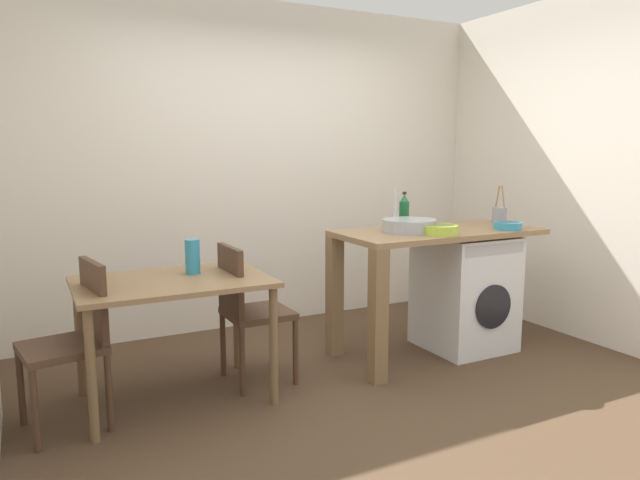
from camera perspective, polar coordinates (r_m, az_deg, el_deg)
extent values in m
plane|color=#4C3826|center=(3.70, 4.22, -14.89)|extent=(5.46, 5.46, 0.00)
cube|color=silver|center=(4.97, -6.24, 7.17)|extent=(4.60, 0.10, 2.70)
cube|color=silver|center=(4.88, 26.66, 6.27)|extent=(0.10, 3.80, 2.70)
cube|color=olive|center=(3.51, -14.32, -4.00)|extent=(1.10, 0.76, 0.03)
cylinder|color=brown|center=(3.23, -21.57, -12.34)|extent=(0.05, 0.05, 0.71)
cylinder|color=brown|center=(3.46, -4.57, -10.35)|extent=(0.05, 0.05, 0.71)
cylinder|color=brown|center=(3.86, -22.58, -8.97)|extent=(0.05, 0.05, 0.71)
cylinder|color=brown|center=(4.04, -8.21, -7.54)|extent=(0.05, 0.05, 0.71)
cube|color=#4C3323|center=(3.41, -24.09, -9.68)|extent=(0.46, 0.46, 0.04)
cube|color=#4C3323|center=(3.39, -21.35, -5.67)|extent=(0.10, 0.38, 0.45)
cylinder|color=#4C3323|center=(3.29, -26.25, -14.69)|extent=(0.04, 0.04, 0.45)
cylinder|color=#4C3323|center=(3.62, -27.36, -12.61)|extent=(0.04, 0.04, 0.45)
cylinder|color=#4C3323|center=(3.36, -20.05, -13.78)|extent=(0.04, 0.04, 0.45)
cylinder|color=#4C3323|center=(3.69, -21.74, -11.85)|extent=(0.04, 0.04, 0.45)
cube|color=#4C3323|center=(3.78, -6.12, -7.17)|extent=(0.41, 0.41, 0.04)
cube|color=#4C3323|center=(3.66, -8.79, -4.11)|extent=(0.04, 0.38, 0.45)
cylinder|color=#4C3323|center=(4.07, -4.67, -9.28)|extent=(0.04, 0.04, 0.45)
cylinder|color=#4C3323|center=(3.76, -2.43, -10.80)|extent=(0.04, 0.04, 0.45)
cylinder|color=#4C3323|center=(3.95, -9.53, -9.96)|extent=(0.04, 0.04, 0.45)
cylinder|color=#4C3323|center=(3.63, -7.65, -11.62)|extent=(0.04, 0.04, 0.45)
cube|color=olive|center=(4.28, 11.60, 0.73)|extent=(1.50, 0.68, 0.04)
cube|color=brown|center=(3.74, 5.73, -7.50)|extent=(0.10, 0.10, 0.88)
cube|color=brown|center=(4.22, 1.44, -5.56)|extent=(0.10, 0.10, 0.88)
cube|color=silver|center=(4.53, 14.02, -4.95)|extent=(0.60, 0.60, 0.86)
cylinder|color=black|center=(4.33, 16.67, -6.31)|extent=(0.32, 0.02, 0.32)
cube|color=#B2B2B7|center=(4.25, 16.85, -0.89)|extent=(0.54, 0.01, 0.08)
cylinder|color=#9EA0A5|center=(4.11, 8.77, 1.40)|extent=(0.38, 0.38, 0.09)
cylinder|color=#B2B2B7|center=(4.25, 7.38, 2.96)|extent=(0.02, 0.02, 0.28)
cylinder|color=#19592D|center=(4.41, 8.27, 2.55)|extent=(0.07, 0.07, 0.19)
cone|color=#19592D|center=(4.40, 8.30, 4.11)|extent=(0.07, 0.07, 0.05)
cylinder|color=#262626|center=(4.40, 8.32, 4.58)|extent=(0.03, 0.03, 0.02)
cylinder|color=#A8C63D|center=(4.02, 11.74, 0.99)|extent=(0.24, 0.24, 0.07)
cylinder|color=olive|center=(4.02, 11.74, 1.22)|extent=(0.19, 0.19, 0.03)
cylinder|color=gray|center=(4.72, 17.24, 2.30)|extent=(0.11, 0.11, 0.13)
cylinder|color=#99724C|center=(4.70, 17.08, 4.06)|extent=(0.01, 0.04, 0.18)
cylinder|color=#99724C|center=(4.71, 17.59, 4.05)|extent=(0.01, 0.05, 0.18)
cylinder|color=teal|center=(4.41, 17.99, 1.34)|extent=(0.20, 0.20, 0.05)
cylinder|color=#1E546B|center=(4.41, 17.99, 1.52)|extent=(0.16, 0.16, 0.03)
cylinder|color=teal|center=(3.62, -12.43, -1.60)|extent=(0.09, 0.09, 0.21)
cube|color=#B2B2B7|center=(4.17, 11.94, 0.85)|extent=(0.15, 0.06, 0.01)
cube|color=#262628|center=(4.17, 11.94, 0.85)|extent=(0.15, 0.06, 0.01)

